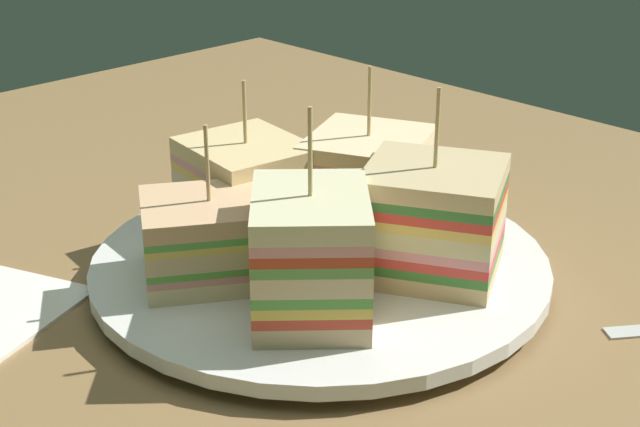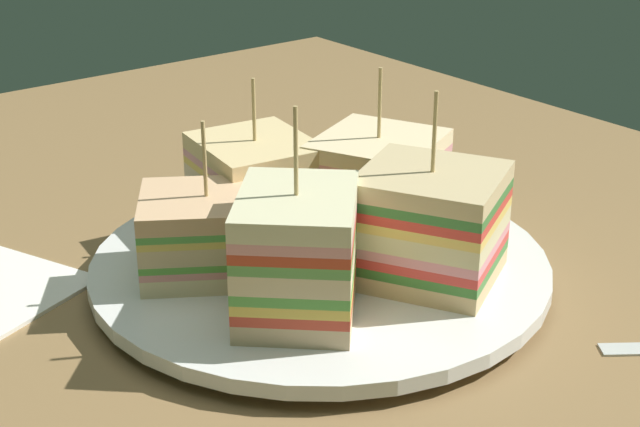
# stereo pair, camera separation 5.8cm
# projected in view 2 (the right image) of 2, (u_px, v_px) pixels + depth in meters

# --- Properties ---
(ground_plane) EXTENTS (1.06, 0.82, 0.02)m
(ground_plane) POSITION_uv_depth(u_px,v_px,m) (320.00, 294.00, 0.60)
(ground_plane) COLOR olive
(plate) EXTENTS (0.28, 0.28, 0.02)m
(plate) POSITION_uv_depth(u_px,v_px,m) (320.00, 267.00, 0.60)
(plate) COLOR white
(plate) RESTS_ON ground_plane
(sandwich_wedge_0) EXTENTS (0.10, 0.10, 0.12)m
(sandwich_wedge_0) POSITION_uv_depth(u_px,v_px,m) (297.00, 254.00, 0.52)
(sandwich_wedge_0) COLOR #D7B384
(sandwich_wedge_0) RESTS_ON plate
(sandwich_wedge_1) EXTENTS (0.10, 0.10, 0.11)m
(sandwich_wedge_1) POSITION_uv_depth(u_px,v_px,m) (429.00, 225.00, 0.56)
(sandwich_wedge_1) COLOR #D4B37C
(sandwich_wedge_1) RESTS_ON plate
(sandwich_wedge_2) EXTENTS (0.10, 0.10, 0.11)m
(sandwich_wedge_2) POSITION_uv_depth(u_px,v_px,m) (377.00, 180.00, 0.63)
(sandwich_wedge_2) COLOR beige
(sandwich_wedge_2) RESTS_ON plate
(sandwich_wedge_3) EXTENTS (0.09, 0.08, 0.10)m
(sandwich_wedge_3) POSITION_uv_depth(u_px,v_px,m) (261.00, 181.00, 0.63)
(sandwich_wedge_3) COLOR beige
(sandwich_wedge_3) RESTS_ON plate
(sandwich_wedge_4) EXTENTS (0.10, 0.10, 0.09)m
(sandwich_wedge_4) POSITION_uv_depth(u_px,v_px,m) (209.00, 234.00, 0.57)
(sandwich_wedge_4) COLOR beige
(sandwich_wedge_4) RESTS_ON plate
(chip_pile) EXTENTS (0.07, 0.07, 0.02)m
(chip_pile) POSITION_uv_depth(u_px,v_px,m) (326.00, 245.00, 0.58)
(chip_pile) COLOR #EBBE6C
(chip_pile) RESTS_ON plate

